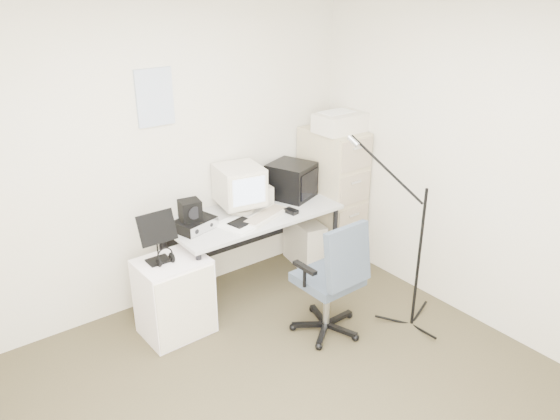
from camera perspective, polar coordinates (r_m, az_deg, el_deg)
floor at (r=3.80m, az=2.18°, el=-20.11°), size 3.60×3.60×0.01m
ceiling at (r=2.76m, az=3.01°, el=21.01°), size 3.60×3.60×0.01m
wall_back at (r=4.51m, az=-12.23°, el=5.24°), size 3.60×0.02×2.50m
wall_right at (r=4.37m, az=21.09°, el=3.60°), size 0.02×3.60×2.50m
wall_calendar at (r=4.37m, az=-12.97°, el=11.39°), size 0.30×0.02×0.44m
filing_cabinet at (r=5.30m, az=5.43°, el=1.50°), size 0.40×0.60×1.30m
printer at (r=5.02m, az=6.29°, el=9.07°), size 0.44×0.30×0.17m
desk at (r=4.85m, az=-2.82°, el=-4.25°), size 1.50×0.70×0.73m
crt_monitor at (r=4.68m, az=-4.25°, el=2.22°), size 0.42×0.44×0.40m
crt_tv at (r=4.98m, az=1.19°, el=3.12°), size 0.46×0.47×0.32m
desk_speaker at (r=4.85m, az=-1.32°, el=1.54°), size 0.10×0.10×0.16m
keyboard at (r=4.60m, az=-1.57°, el=-0.63°), size 0.51×0.32×0.03m
mouse at (r=4.68m, az=1.18°, el=-0.12°), size 0.09×0.13×0.04m
radio_receiver at (r=4.43m, az=-8.89°, el=-1.46°), size 0.36×0.29×0.09m
radio_speaker at (r=4.38m, az=-9.38°, el=0.01°), size 0.18×0.17×0.16m
papers at (r=4.45m, az=-4.52°, el=-1.62°), size 0.29×0.35×0.02m
pc_tower at (r=5.30m, az=2.59°, el=-3.37°), size 0.31×0.52×0.46m
office_chair at (r=4.22m, az=5.00°, el=-6.95°), size 0.58×0.58×0.98m
side_cart at (r=4.36m, az=-10.98°, el=-8.89°), size 0.52×0.42×0.64m
music_stand at (r=4.11m, az=-12.80°, el=-2.74°), size 0.32×0.25×0.41m
headphones at (r=4.14m, az=-11.90°, el=-4.98°), size 0.18×0.18×0.02m
mic_stand at (r=4.29m, az=14.54°, el=-2.89°), size 0.03×0.03×1.54m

